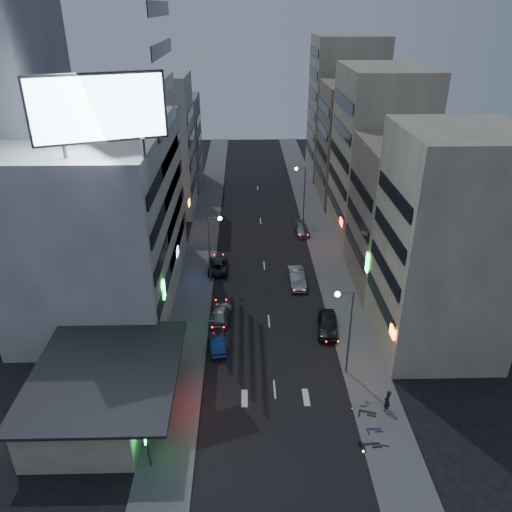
{
  "coord_description": "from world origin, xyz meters",
  "views": [
    {
      "loc": [
        -2.32,
        -27.86,
        28.49
      ],
      "look_at": [
        -1.25,
        16.04,
        6.34
      ],
      "focal_mm": 35.0,
      "sensor_mm": 36.0,
      "label": 1
    }
  ],
  "objects_px": {
    "parked_car_right_far": "(302,229)",
    "scooter_silver_b": "(367,399)",
    "scooter_black_b": "(377,407)",
    "scooter_blue": "(382,422)",
    "person": "(387,401)",
    "scooter_black_a": "(381,436)",
    "parked_car_right_near": "(328,324)",
    "road_car_silver": "(220,314)",
    "scooter_silver_a": "(390,438)",
    "parked_car_right_mid": "(297,278)",
    "road_car_blue": "(217,343)",
    "parked_car_left": "(218,265)"
  },
  "relations": [
    {
      "from": "parked_car_right_mid",
      "to": "parked_car_right_far",
      "type": "bearing_deg",
      "value": 80.03
    },
    {
      "from": "parked_car_right_near",
      "to": "scooter_black_b",
      "type": "relative_size",
      "value": 2.39
    },
    {
      "from": "scooter_silver_a",
      "to": "scooter_blue",
      "type": "xyz_separation_m",
      "value": [
        -0.22,
        1.46,
        0.03
      ]
    },
    {
      "from": "scooter_black_a",
      "to": "scooter_black_b",
      "type": "height_order",
      "value": "scooter_black_b"
    },
    {
      "from": "parked_car_left",
      "to": "scooter_silver_a",
      "type": "distance_m",
      "value": 30.19
    },
    {
      "from": "parked_car_right_near",
      "to": "parked_car_right_far",
      "type": "xyz_separation_m",
      "value": [
        0.0,
        23.26,
        -0.16
      ]
    },
    {
      "from": "scooter_silver_a",
      "to": "scooter_blue",
      "type": "relative_size",
      "value": 0.95
    },
    {
      "from": "parked_car_right_far",
      "to": "scooter_silver_b",
      "type": "distance_m",
      "value": 33.34
    },
    {
      "from": "scooter_black_a",
      "to": "scooter_blue",
      "type": "bearing_deg",
      "value": -20.9
    },
    {
      "from": "person",
      "to": "scooter_black_a",
      "type": "bearing_deg",
      "value": 27.23
    },
    {
      "from": "parked_car_right_far",
      "to": "road_car_silver",
      "type": "height_order",
      "value": "road_car_silver"
    },
    {
      "from": "road_car_blue",
      "to": "person",
      "type": "height_order",
      "value": "person"
    },
    {
      "from": "parked_car_right_far",
      "to": "scooter_blue",
      "type": "relative_size",
      "value": 2.62
    },
    {
      "from": "road_car_silver",
      "to": "scooter_black_b",
      "type": "relative_size",
      "value": 2.35
    },
    {
      "from": "parked_car_left",
      "to": "road_car_silver",
      "type": "xyz_separation_m",
      "value": [
        0.7,
        -10.56,
        -0.02
      ]
    },
    {
      "from": "scooter_blue",
      "to": "scooter_black_b",
      "type": "height_order",
      "value": "scooter_black_b"
    },
    {
      "from": "parked_car_right_near",
      "to": "scooter_black_a",
      "type": "height_order",
      "value": "parked_car_right_near"
    },
    {
      "from": "parked_car_right_near",
      "to": "scooter_black_b",
      "type": "bearing_deg",
      "value": -71.28
    },
    {
      "from": "scooter_blue",
      "to": "scooter_silver_b",
      "type": "relative_size",
      "value": 1.06
    },
    {
      "from": "person",
      "to": "scooter_black_b",
      "type": "distance_m",
      "value": 0.91
    },
    {
      "from": "road_car_silver",
      "to": "scooter_silver_a",
      "type": "xyz_separation_m",
      "value": [
        12.87,
        -16.41,
        -0.06
      ]
    },
    {
      "from": "parked_car_right_far",
      "to": "scooter_black_b",
      "type": "distance_m",
      "value": 34.4
    },
    {
      "from": "parked_car_right_near",
      "to": "road_car_silver",
      "type": "distance_m",
      "value": 10.76
    },
    {
      "from": "person",
      "to": "scooter_blue",
      "type": "relative_size",
      "value": 1.13
    },
    {
      "from": "parked_car_right_mid",
      "to": "parked_car_right_far",
      "type": "distance_m",
      "value": 14.13
    },
    {
      "from": "parked_car_left",
      "to": "road_car_blue",
      "type": "xyz_separation_m",
      "value": [
        0.6,
        -15.42,
        -0.05
      ]
    },
    {
      "from": "person",
      "to": "scooter_silver_a",
      "type": "distance_m",
      "value": 3.32
    },
    {
      "from": "parked_car_right_near",
      "to": "scooter_blue",
      "type": "distance_m",
      "value": 12.8
    },
    {
      "from": "scooter_blue",
      "to": "scooter_silver_b",
      "type": "distance_m",
      "value": 2.63
    },
    {
      "from": "parked_car_right_near",
      "to": "person",
      "type": "relative_size",
      "value": 2.47
    },
    {
      "from": "parked_car_left",
      "to": "parked_car_right_far",
      "type": "xyz_separation_m",
      "value": [
        11.2,
        10.36,
        -0.05
      ]
    },
    {
      "from": "person",
      "to": "road_car_blue",
      "type": "bearing_deg",
      "value": -72.6
    },
    {
      "from": "parked_car_right_near",
      "to": "scooter_blue",
      "type": "bearing_deg",
      "value": -72.62
    },
    {
      "from": "parked_car_right_near",
      "to": "scooter_silver_b",
      "type": "height_order",
      "value": "parked_car_right_near"
    },
    {
      "from": "road_car_silver",
      "to": "scooter_blue",
      "type": "distance_m",
      "value": 19.59
    },
    {
      "from": "scooter_black_a",
      "to": "scooter_silver_a",
      "type": "height_order",
      "value": "scooter_black_a"
    },
    {
      "from": "road_car_silver",
      "to": "person",
      "type": "xyz_separation_m",
      "value": [
        13.46,
        -13.17,
        0.4
      ]
    },
    {
      "from": "scooter_blue",
      "to": "scooter_silver_b",
      "type": "bearing_deg",
      "value": 10.2
    },
    {
      "from": "parked_car_right_far",
      "to": "scooter_silver_b",
      "type": "relative_size",
      "value": 2.79
    },
    {
      "from": "parked_car_left",
      "to": "scooter_black_a",
      "type": "relative_size",
      "value": 2.53
    },
    {
      "from": "scooter_silver_a",
      "to": "scooter_silver_b",
      "type": "bearing_deg",
      "value": 25.87
    },
    {
      "from": "road_car_blue",
      "to": "person",
      "type": "distance_m",
      "value": 15.91
    },
    {
      "from": "person",
      "to": "scooter_silver_b",
      "type": "bearing_deg",
      "value": -71.29
    },
    {
      "from": "parked_car_right_near",
      "to": "parked_car_left",
      "type": "xyz_separation_m",
      "value": [
        -11.2,
        12.89,
        -0.12
      ]
    },
    {
      "from": "road_car_blue",
      "to": "scooter_black_a",
      "type": "bearing_deg",
      "value": 129.38
    },
    {
      "from": "parked_car_right_near",
      "to": "parked_car_right_mid",
      "type": "bearing_deg",
      "value": 110.34
    },
    {
      "from": "parked_car_right_far",
      "to": "road_car_blue",
      "type": "distance_m",
      "value": 27.88
    },
    {
      "from": "road_car_blue",
      "to": "scooter_blue",
      "type": "relative_size",
      "value": 2.3
    },
    {
      "from": "scooter_black_b",
      "to": "scooter_silver_b",
      "type": "relative_size",
      "value": 1.24
    },
    {
      "from": "parked_car_right_far",
      "to": "road_car_silver",
      "type": "bearing_deg",
      "value": -119.73
    }
  ]
}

